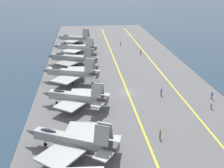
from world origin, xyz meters
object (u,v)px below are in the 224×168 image
object	(u,v)px
parked_jet_second	(72,140)
crew_red_vest	(141,52)
crew_brown_vest	(160,133)
parked_jet_seventh	(75,38)
parked_jet_third	(75,97)
parked_jet_sixth	(75,47)
crew_blue_vest	(212,95)
crew_white_vest	(212,104)
parked_jet_fifth	(72,58)
crew_yellow_vest	(121,43)
parked_jet_fourth	(71,73)
crew_purple_vest	(161,91)

from	to	relation	value
parked_jet_second	crew_red_vest	distance (m)	61.78
crew_brown_vest	parked_jet_second	bearing A→B (deg)	98.84
parked_jet_seventh	parked_jet_third	bearing A→B (deg)	-178.89
parked_jet_sixth	crew_blue_vest	distance (m)	54.11
crew_brown_vest	crew_white_vest	world-z (taller)	crew_brown_vest
parked_jet_sixth	parked_jet_seventh	world-z (taller)	parked_jet_seventh
crew_blue_vest	crew_white_vest	size ratio (longest dim) A/B	0.99
parked_jet_fifth	crew_yellow_vest	bearing A→B (deg)	-36.81
parked_jet_sixth	crew_brown_vest	distance (m)	60.80
parked_jet_fourth	parked_jet_seventh	size ratio (longest dim) A/B	1.04
crew_white_vest	parked_jet_second	bearing A→B (deg)	113.81
parked_jet_seventh	crew_blue_vest	xyz separation A→B (m)	(-59.27, -32.37, -1.34)
parked_jet_third	parked_jet_seventh	bearing A→B (deg)	1.11
parked_jet_second	parked_jet_sixth	size ratio (longest dim) A/B	0.97
parked_jet_seventh	crew_brown_vest	size ratio (longest dim) A/B	8.49
parked_jet_third	parked_jet_seventh	xyz separation A→B (m)	(60.12, 1.17, -0.07)
parked_jet_second	parked_jet_third	xyz separation A→B (m)	(16.60, -0.33, 0.13)
parked_jet_fourth	crew_purple_vest	size ratio (longest dim) A/B	8.98
parked_jet_second	parked_jet_seventh	distance (m)	76.73
parked_jet_seventh	crew_white_vest	world-z (taller)	parked_jet_seventh
parked_jet_fifth	crew_white_vest	size ratio (longest dim) A/B	9.46
parked_jet_fifth	crew_blue_vest	distance (m)	43.70
crew_blue_vest	parked_jet_fourth	bearing A→B (deg)	66.12
parked_jet_third	crew_purple_vest	xyz separation A→B (m)	(4.19, -20.16, -1.40)
crew_red_vest	crew_blue_vest	bearing A→B (deg)	-167.87
parked_jet_fifth	parked_jet_second	bearing A→B (deg)	-178.53
crew_white_vest	crew_purple_vest	bearing A→B (deg)	48.50
crew_brown_vest	crew_purple_vest	xyz separation A→B (m)	(18.43, -5.29, -0.01)
parked_jet_sixth	parked_jet_fifth	bearing A→B (deg)	177.02
parked_jet_third	crew_red_vest	xyz separation A→B (m)	(40.73, -22.63, -1.41)
parked_jet_fifth	crew_yellow_vest	size ratio (longest dim) A/B	9.46
parked_jet_third	crew_red_vest	size ratio (longest dim) A/B	8.59
parked_jet_third	parked_jet_sixth	distance (m)	44.51
parked_jet_fourth	crew_yellow_vest	size ratio (longest dim) A/B	8.93
crew_brown_vest	crew_blue_vest	bearing A→B (deg)	-47.24
parked_jet_third	parked_jet_sixth	size ratio (longest dim) A/B	0.91
crew_red_vest	parked_jet_sixth	bearing A→B (deg)	80.84
parked_jet_third	crew_blue_vest	distance (m)	31.24
parked_jet_fourth	crew_yellow_vest	distance (m)	43.88
parked_jet_second	crew_brown_vest	distance (m)	15.44
crew_red_vest	parked_jet_third	bearing A→B (deg)	150.94
parked_jet_third	parked_jet_seventh	world-z (taller)	parked_jet_seventh
parked_jet_second	crew_white_vest	xyz separation A→B (m)	(12.95, -29.36, -1.26)
crew_yellow_vest	crew_white_vest	world-z (taller)	same
crew_brown_vest	crew_blue_vest	xyz separation A→B (m)	(15.10, -16.33, -0.02)
parked_jet_sixth	crew_yellow_vest	bearing A→B (deg)	-59.97
parked_jet_third	crew_brown_vest	world-z (taller)	parked_jet_third
parked_jet_sixth	crew_purple_vest	xyz separation A→B (m)	(-40.31, -20.92, -1.37)
crew_brown_vest	crew_purple_vest	size ratio (longest dim) A/B	1.01
parked_jet_sixth	crew_white_vest	world-z (taller)	parked_jet_sixth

